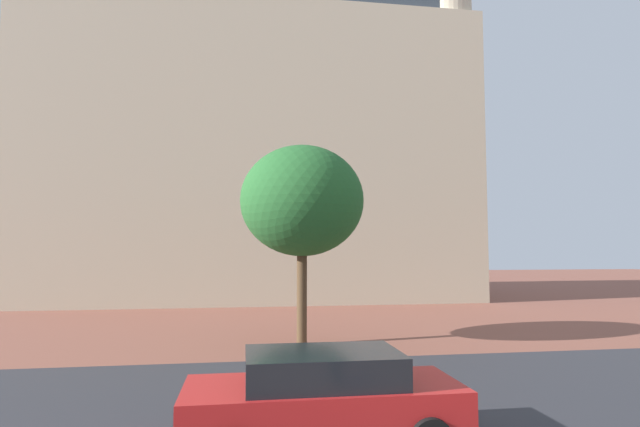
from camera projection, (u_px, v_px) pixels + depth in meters
The scene contains 5 objects.
ground_plane at pixel (324, 375), 12.11m from camera, with size 120.00×120.00×0.00m, color brown.
street_asphalt_strip at pixel (345, 406), 9.66m from camera, with size 120.00×8.50×0.00m, color #2D2D33.
landmark_building at pixel (261, 132), 33.16m from camera, with size 26.59×12.23×36.10m.
car_red at pixel (323, 400), 7.76m from camera, with size 4.27×1.95×1.43m.
tree_curb_far at pixel (302, 201), 16.25m from camera, with size 4.00×4.00×6.41m.
Camera 1 is at (-1.98, -2.21, 3.01)m, focal length 28.15 mm.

